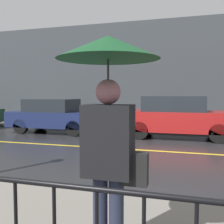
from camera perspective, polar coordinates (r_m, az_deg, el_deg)
ground_plane at (r=8.10m, az=11.36°, el=-8.43°), size 80.00×80.00×0.00m
sidewalk_far at (r=12.74m, az=13.20°, el=-3.73°), size 28.00×1.77×0.10m
lane_marking at (r=8.10m, az=11.36°, el=-8.40°), size 25.20×0.12×0.01m
building_storefront at (r=13.70m, az=13.61°, el=8.07°), size 28.00×0.30×5.49m
pedestrian at (r=2.41m, az=-0.70°, el=3.89°), size 0.95×0.95×2.14m
car_navy at (r=12.06m, az=-12.43°, el=-0.76°), size 4.05×1.77×1.50m
car_red at (r=10.59m, az=14.00°, el=-1.03°), size 4.53×1.73×1.65m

